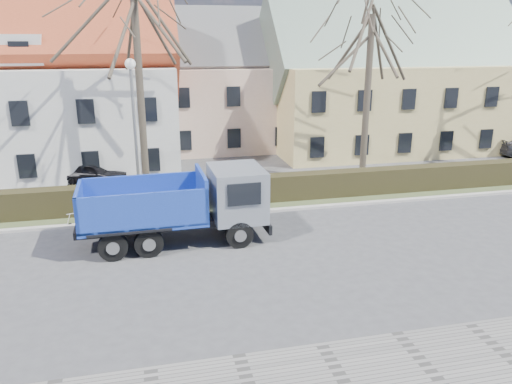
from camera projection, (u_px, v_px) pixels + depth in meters
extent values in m
plane|color=#424245|center=(207.00, 260.00, 18.42)|extent=(120.00, 120.00, 0.00)
cube|color=#A9A49D|center=(194.00, 216.00, 22.68)|extent=(80.00, 0.30, 0.12)
cube|color=#404D2B|center=(190.00, 205.00, 24.17)|extent=(80.00, 3.00, 0.10)
cube|color=black|center=(190.00, 195.00, 23.80)|extent=(60.00, 0.90, 1.30)
imported|color=black|center=(93.00, 173.00, 27.66)|extent=(4.12, 2.80, 1.30)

